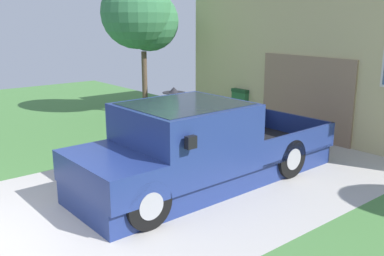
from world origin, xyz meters
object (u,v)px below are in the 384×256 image
(person_with_hat, at_px, (174,121))
(handbag, at_px, (169,159))
(pickup_truck, at_px, (192,150))
(house_with_garage, at_px, (382,45))
(wheeled_trash_bin, at_px, (245,103))
(front_yard_tree, at_px, (141,16))

(person_with_hat, xyz_separation_m, handbag, (0.00, -0.16, -0.85))
(handbag, bearing_deg, pickup_truck, -17.87)
(house_with_garage, bearing_deg, wheeled_trash_bin, -127.45)
(handbag, height_order, front_yard_tree, front_yard_tree)
(front_yard_tree, xyz_separation_m, wheeled_trash_bin, (2.81, 1.98, -2.67))
(person_with_hat, height_order, handbag, person_with_hat)
(house_with_garage, bearing_deg, handbag, -94.95)
(front_yard_tree, height_order, wheeled_trash_bin, front_yard_tree)
(person_with_hat, xyz_separation_m, wheeled_trash_bin, (-1.87, 4.23, -0.40))
(house_with_garage, distance_m, wheeled_trash_bin, 4.56)
(house_with_garage, distance_m, front_yard_tree, 7.59)
(house_with_garage, height_order, wheeled_trash_bin, house_with_garage)
(person_with_hat, bearing_deg, wheeled_trash_bin, 152.56)
(wheeled_trash_bin, bearing_deg, front_yard_tree, -144.77)
(pickup_truck, distance_m, front_yard_tree, 7.11)
(house_with_garage, xyz_separation_m, front_yard_tree, (-5.36, -5.31, 0.87))
(person_with_hat, relative_size, house_with_garage, 0.17)
(pickup_truck, bearing_deg, handbag, -18.59)
(person_with_hat, relative_size, wheeled_trash_bin, 1.66)
(wheeled_trash_bin, bearing_deg, person_with_hat, -66.11)
(pickup_truck, height_order, person_with_hat, person_with_hat)
(handbag, xyz_separation_m, house_with_garage, (0.67, 7.72, 2.24))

